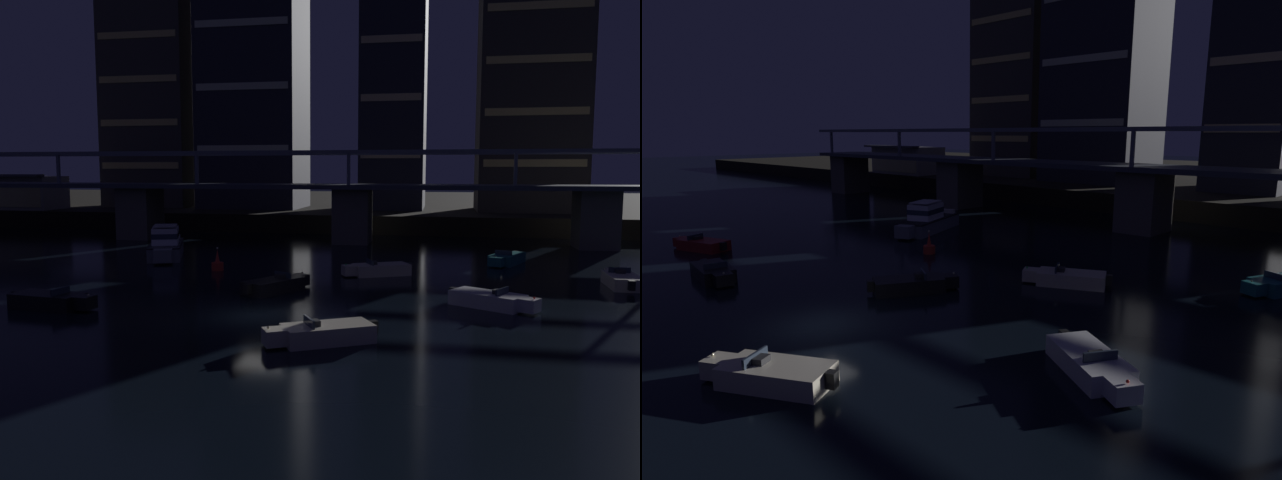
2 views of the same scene
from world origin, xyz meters
TOP-DOWN VIEW (x-y plane):
  - ground_plane at (0.00, 0.00)m, footprint 400.00×400.00m
  - far_riverbank at (0.00, 81.24)m, footprint 240.00×80.00m
  - river_bridge at (0.00, 33.24)m, footprint 99.74×6.40m
  - tower_west_low at (-32.12, 55.46)m, footprint 12.30×9.62m
  - tower_west_tall at (-16.80, 54.55)m, footprint 13.48×11.18m
  - tower_central at (2.38, 56.83)m, footprint 8.28×12.94m
  - tower_east_tall at (19.72, 54.09)m, footprint 12.89×11.16m
  - waterfront_pavilion at (-47.45, 45.15)m, footprint 12.40×7.40m
  - cabin_cruiser_near_left at (-14.24, 19.59)m, footprint 5.41×9.27m
  - speedboat_near_center at (-11.77, -0.39)m, footprint 5.23×2.29m
  - speedboat_near_right at (4.04, -4.40)m, footprint 4.87×3.59m
  - speedboat_mid_left at (-0.98, 6.46)m, footprint 3.58×4.87m
  - speedboat_mid_center at (11.75, 4.32)m, footprint 4.82×3.72m
  - speedboat_far_left at (4.64, 13.71)m, footprint 4.95×3.39m
  - speedboat_far_center at (14.11, 21.05)m, footprint 3.24×5.01m
  - speedboat_far_right at (20.47, 12.31)m, footprint 1.87×5.20m
  - channel_buoy at (-7.38, 13.58)m, footprint 0.90×0.90m

SIDE VIEW (x-z plane):
  - ground_plane at x=0.00m, z-range 0.00..0.00m
  - speedboat_near_center at x=-11.77m, z-range -0.17..0.99m
  - speedboat_near_right at x=4.04m, z-range -0.17..0.99m
  - speedboat_mid_left at x=-0.98m, z-range -0.17..0.99m
  - speedboat_mid_center at x=11.75m, z-range -0.17..0.99m
  - speedboat_far_left at x=4.64m, z-range -0.17..0.99m
  - speedboat_far_center at x=14.11m, z-range -0.17..0.99m
  - speedboat_far_right at x=20.47m, z-range -0.17..0.99m
  - channel_buoy at x=-7.38m, z-range -0.40..1.36m
  - cabin_cruiser_near_left at x=-14.24m, z-range -0.34..2.45m
  - far_riverbank at x=0.00m, z-range 0.00..2.20m
  - river_bridge at x=0.00m, z-range -0.54..8.84m
  - waterfront_pavilion at x=-47.45m, z-range 2.09..6.79m
  - tower_west_low at x=-32.12m, z-range 2.05..31.93m
  - tower_east_tall at x=19.72m, z-range 2.05..33.01m
  - tower_central at x=2.38m, z-range 2.05..38.54m
  - tower_west_tall at x=-16.80m, z-range 2.05..42.68m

